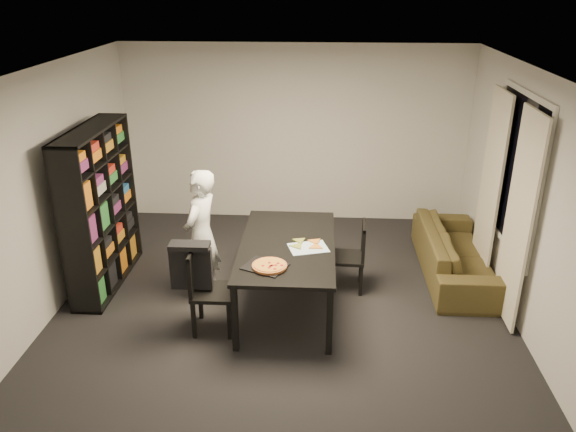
# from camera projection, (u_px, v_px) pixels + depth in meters

# --- Properties ---
(room) EXTENTS (5.01, 5.51, 2.61)m
(room) POSITION_uv_depth(u_px,v_px,m) (282.00, 204.00, 5.68)
(room) COLOR black
(room) RESTS_ON ground
(window_pane) EXTENTS (0.02, 1.40, 1.60)m
(window_pane) POSITION_uv_depth(u_px,v_px,m) (517.00, 171.00, 6.01)
(window_pane) COLOR black
(window_pane) RESTS_ON room
(window_frame) EXTENTS (0.03, 1.52, 1.72)m
(window_frame) POSITION_uv_depth(u_px,v_px,m) (516.00, 171.00, 6.01)
(window_frame) COLOR white
(window_frame) RESTS_ON room
(curtain_left) EXTENTS (0.03, 0.70, 2.25)m
(curtain_left) POSITION_uv_depth(u_px,v_px,m) (519.00, 220.00, 5.68)
(curtain_left) COLOR silver
(curtain_left) RESTS_ON room
(curtain_right) EXTENTS (0.03, 0.70, 2.25)m
(curtain_right) POSITION_uv_depth(u_px,v_px,m) (491.00, 185.00, 6.63)
(curtain_right) COLOR silver
(curtain_right) RESTS_ON room
(bookshelf) EXTENTS (0.35, 1.50, 1.90)m
(bookshelf) POSITION_uv_depth(u_px,v_px,m) (100.00, 209.00, 6.49)
(bookshelf) COLOR black
(bookshelf) RESTS_ON room
(dining_table) EXTENTS (1.02, 1.83, 0.76)m
(dining_table) POSITION_uv_depth(u_px,v_px,m) (287.00, 250.00, 6.08)
(dining_table) COLOR black
(dining_table) RESTS_ON room
(chair_left) EXTENTS (0.43, 0.43, 0.92)m
(chair_left) POSITION_uv_depth(u_px,v_px,m) (204.00, 285.00, 5.74)
(chair_left) COLOR black
(chair_left) RESTS_ON room
(chair_right) EXTENTS (0.41, 0.41, 0.84)m
(chair_right) POSITION_uv_depth(u_px,v_px,m) (354.00, 252.00, 6.52)
(chair_right) COLOR black
(chair_right) RESTS_ON room
(draped_jacket) EXTENTS (0.43, 0.18, 0.51)m
(draped_jacket) POSITION_uv_depth(u_px,v_px,m) (191.00, 264.00, 5.65)
(draped_jacket) COLOR black
(draped_jacket) RESTS_ON chair_left
(person) EXTENTS (0.50, 0.63, 1.52)m
(person) POSITION_uv_depth(u_px,v_px,m) (201.00, 235.00, 6.28)
(person) COLOR white
(person) RESTS_ON room
(baking_tray) EXTENTS (0.50, 0.45, 0.01)m
(baking_tray) POSITION_uv_depth(u_px,v_px,m) (265.00, 267.00, 5.57)
(baking_tray) COLOR black
(baking_tray) RESTS_ON dining_table
(pepperoni_pizza) EXTENTS (0.35, 0.35, 0.03)m
(pepperoni_pizza) POSITION_uv_depth(u_px,v_px,m) (269.00, 266.00, 5.55)
(pepperoni_pizza) COLOR #AA5F31
(pepperoni_pizza) RESTS_ON dining_table
(kitchen_towel) EXTENTS (0.47, 0.40, 0.01)m
(kitchen_towel) POSITION_uv_depth(u_px,v_px,m) (308.00, 248.00, 5.96)
(kitchen_towel) COLOR white
(kitchen_towel) RESTS_ON dining_table
(pizza_slices) EXTENTS (0.46, 0.43, 0.01)m
(pizza_slices) POSITION_uv_depth(u_px,v_px,m) (307.00, 244.00, 6.03)
(pizza_slices) COLOR gold
(pizza_slices) RESTS_ON dining_table
(sofa) EXTENTS (0.77, 1.98, 0.58)m
(sofa) POSITION_uv_depth(u_px,v_px,m) (456.00, 253.00, 6.91)
(sofa) COLOR #3D3D18
(sofa) RESTS_ON room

